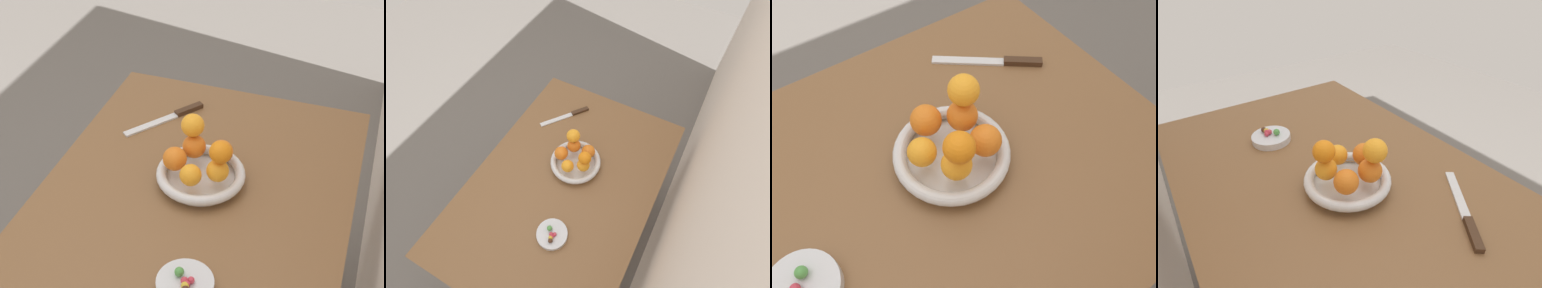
{
  "view_description": "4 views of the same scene",
  "coord_description": "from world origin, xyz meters",
  "views": [
    {
      "loc": [
        0.95,
        0.34,
        1.73
      ],
      "look_at": [
        -0.14,
        -0.03,
        0.83
      ],
      "focal_mm": 55.0,
      "sensor_mm": 36.0,
      "label": 1
    },
    {
      "loc": [
        0.5,
        0.34,
        1.91
      ],
      "look_at": [
        -0.15,
        -0.01,
        0.85
      ],
      "focal_mm": 28.0,
      "sensor_mm": 36.0,
      "label": 2
    },
    {
      "loc": [
        0.1,
        0.34,
        1.36
      ],
      "look_at": [
        -0.12,
        0.02,
        0.81
      ],
      "focal_mm": 35.0,
      "sensor_mm": 36.0,
      "label": 3
    },
    {
      "loc": [
        -0.6,
        0.34,
        1.26
      ],
      "look_at": [
        -0.07,
        -0.03,
        0.84
      ],
      "focal_mm": 28.0,
      "sensor_mm": 36.0,
      "label": 4
    }
  ],
  "objects": [
    {
      "name": "orange_3",
      "position": [
        -0.16,
        0.04,
        0.81
      ],
      "size": [
        0.06,
        0.06,
        0.06
      ],
      "primitive_type": "sphere",
      "color": "orange",
      "rests_on": "fruit_bowl"
    },
    {
      "name": "dining_table",
      "position": [
        0.0,
        0.0,
        0.65
      ],
      "size": [
        1.1,
        0.76,
        0.74
      ],
      "color": "brown",
      "rests_on": "ground_plane"
    },
    {
      "name": "candy_ball_2",
      "position": [
        0.21,
        0.06,
        0.77
      ],
      "size": [
        0.02,
        0.02,
        0.02
      ],
      "primitive_type": "sphere",
      "color": "#4C9947",
      "rests_on": "candy_dish"
    },
    {
      "name": "orange_4",
      "position": [
        -0.16,
        -0.03,
        0.81
      ],
      "size": [
        0.06,
        0.06,
        0.06
      ],
      "primitive_type": "sphere",
      "color": "orange",
      "rests_on": "fruit_bowl"
    },
    {
      "name": "fruit_bowl",
      "position": [
        -0.11,
        -0.0,
        0.76
      ],
      "size": [
        0.22,
        0.22,
        0.04
      ],
      "color": "silver",
      "rests_on": "dining_table"
    },
    {
      "name": "orange_1",
      "position": [
        -0.05,
        -0.01,
        0.81
      ],
      "size": [
        0.05,
        0.05,
        0.05
      ],
      "primitive_type": "sphere",
      "color": "orange",
      "rests_on": "fruit_bowl"
    },
    {
      "name": "orange_5",
      "position": [
        -0.16,
        -0.04,
        0.87
      ],
      "size": [
        0.06,
        0.06,
        0.06
      ],
      "primitive_type": "sphere",
      "color": "orange",
      "rests_on": "orange_4"
    },
    {
      "name": "orange_6",
      "position": [
        -0.09,
        0.05,
        0.86
      ],
      "size": [
        0.06,
        0.06,
        0.06
      ],
      "primitive_type": "sphere",
      "color": "orange",
      "rests_on": "orange_2"
    },
    {
      "name": "orange_2",
      "position": [
        -0.09,
        0.05,
        0.81
      ],
      "size": [
        0.06,
        0.06,
        0.06
      ],
      "primitive_type": "sphere",
      "color": "orange",
      "rests_on": "fruit_bowl"
    },
    {
      "name": "knife",
      "position": [
        -0.35,
        -0.17,
        0.75
      ],
      "size": [
        0.22,
        0.17,
        0.01
      ],
      "color": "#3F2819",
      "rests_on": "dining_table"
    },
    {
      "name": "orange_0",
      "position": [
        -0.09,
        -0.06,
        0.81
      ],
      "size": [
        0.06,
        0.06,
        0.06
      ],
      "primitive_type": "sphere",
      "color": "orange",
      "rests_on": "fruit_bowl"
    }
  ]
}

